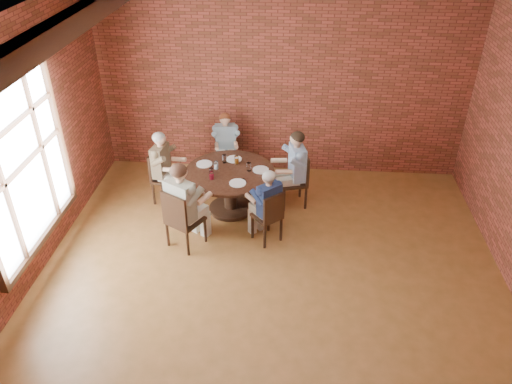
# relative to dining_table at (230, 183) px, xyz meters

# --- Properties ---
(floor) EXTENTS (7.00, 7.00, 0.00)m
(floor) POSITION_rel_dining_table_xyz_m (0.76, -2.00, -0.53)
(floor) COLOR #9D6030
(floor) RESTS_ON ground
(ceiling) EXTENTS (7.00, 7.00, 0.00)m
(ceiling) POSITION_rel_dining_table_xyz_m (0.76, -2.00, 2.87)
(ceiling) COLOR white
(ceiling) RESTS_ON wall_back
(wall_back) EXTENTS (7.00, 0.00, 7.00)m
(wall_back) POSITION_rel_dining_table_xyz_m (0.76, 1.50, 1.17)
(wall_back) COLOR #953B2A
(wall_back) RESTS_ON ground
(ceiling_beam) EXTENTS (0.22, 6.90, 0.26)m
(ceiling_beam) POSITION_rel_dining_table_xyz_m (-1.69, -2.00, 2.74)
(ceiling_beam) COLOR black
(ceiling_beam) RESTS_ON ceiling
(window) EXTENTS (0.10, 2.16, 2.36)m
(window) POSITION_rel_dining_table_xyz_m (-2.42, -1.60, 1.12)
(window) COLOR white
(window) RESTS_ON wall_left
(dining_table) EXTENTS (1.44, 1.44, 0.75)m
(dining_table) POSITION_rel_dining_table_xyz_m (0.00, 0.00, 0.00)
(dining_table) COLOR black
(dining_table) RESTS_ON floor
(chair_a) EXTENTS (0.53, 0.53, 0.94)m
(chair_a) POSITION_rel_dining_table_xyz_m (1.10, 0.29, -0.02)
(chair_a) COLOR black
(chair_a) RESTS_ON floor
(diner_a) EXTENTS (0.77, 0.68, 1.34)m
(diner_a) POSITION_rel_dining_table_xyz_m (1.02, 0.27, 0.14)
(diner_a) COLOR #4068A6
(diner_a) RESTS_ON floor
(chair_b) EXTENTS (0.44, 0.44, 0.88)m
(chair_b) POSITION_rel_dining_table_xyz_m (-0.23, 1.18, -0.04)
(chair_b) COLOR black
(chair_b) RESTS_ON floor
(diner_b) EXTENTS (0.57, 0.66, 1.24)m
(diner_b) POSITION_rel_dining_table_xyz_m (-0.21, 1.11, 0.09)
(diner_b) COLOR #8199A4
(diner_b) RESTS_ON floor
(chair_c) EXTENTS (0.46, 0.46, 0.91)m
(chair_c) POSITION_rel_dining_table_xyz_m (-1.20, 0.22, -0.03)
(chair_c) COLOR black
(chair_c) RESTS_ON floor
(diner_c) EXTENTS (0.69, 0.60, 1.28)m
(diner_c) POSITION_rel_dining_table_xyz_m (-1.12, 0.20, 0.11)
(diner_c) COLOR brown
(diner_c) RESTS_ON floor
(chair_d) EXTENTS (0.62, 0.62, 0.97)m
(chair_d) POSITION_rel_dining_table_xyz_m (-0.60, -1.04, -0.01)
(chair_d) COLOR black
(chair_d) RESTS_ON floor
(diner_d) EXTENTS (0.84, 0.89, 1.40)m
(diner_d) POSITION_rel_dining_table_xyz_m (-0.55, -0.95, 0.17)
(diner_d) COLOR tan
(diner_d) RESTS_ON floor
(chair_e) EXTENTS (0.52, 0.52, 0.87)m
(chair_e) POSITION_rel_dining_table_xyz_m (0.69, -0.80, -0.05)
(chair_e) COLOR black
(chair_e) RESTS_ON floor
(diner_e) EXTENTS (0.72, 0.73, 1.22)m
(diner_e) POSITION_rel_dining_table_xyz_m (0.65, -0.74, 0.08)
(diner_e) COLOR #1A274B
(diner_e) RESTS_ON floor
(plate_a) EXTENTS (0.26, 0.26, 0.01)m
(plate_a) POSITION_rel_dining_table_xyz_m (0.49, 0.07, 0.23)
(plate_a) COLOR white
(plate_a) RESTS_ON dining_table
(plate_b) EXTENTS (0.26, 0.26, 0.01)m
(plate_b) POSITION_rel_dining_table_xyz_m (0.02, 0.39, 0.23)
(plate_b) COLOR white
(plate_b) RESTS_ON dining_table
(plate_c) EXTENTS (0.26, 0.26, 0.01)m
(plate_c) POSITION_rel_dining_table_xyz_m (-0.44, 0.18, 0.23)
(plate_c) COLOR white
(plate_c) RESTS_ON dining_table
(plate_d) EXTENTS (0.26, 0.26, 0.01)m
(plate_d) POSITION_rel_dining_table_xyz_m (0.17, -0.37, 0.23)
(plate_d) COLOR white
(plate_d) RESTS_ON dining_table
(glass_a) EXTENTS (0.07, 0.07, 0.14)m
(glass_a) POSITION_rel_dining_table_xyz_m (0.31, 0.04, 0.29)
(glass_a) COLOR white
(glass_a) RESTS_ON dining_table
(glass_b) EXTENTS (0.07, 0.07, 0.14)m
(glass_b) POSITION_rel_dining_table_xyz_m (0.08, 0.25, 0.29)
(glass_b) COLOR white
(glass_b) RESTS_ON dining_table
(glass_c) EXTENTS (0.07, 0.07, 0.14)m
(glass_c) POSITION_rel_dining_table_xyz_m (-0.12, 0.28, 0.29)
(glass_c) COLOR white
(glass_c) RESTS_ON dining_table
(glass_d) EXTENTS (0.07, 0.07, 0.14)m
(glass_d) POSITION_rel_dining_table_xyz_m (-0.23, 0.05, 0.29)
(glass_d) COLOR white
(glass_d) RESTS_ON dining_table
(glass_e) EXTENTS (0.07, 0.07, 0.14)m
(glass_e) POSITION_rel_dining_table_xyz_m (-0.27, -0.18, 0.29)
(glass_e) COLOR white
(glass_e) RESTS_ON dining_table
(glass_f) EXTENTS (0.07, 0.07, 0.14)m
(glass_f) POSITION_rel_dining_table_xyz_m (-0.25, -0.27, 0.29)
(glass_f) COLOR white
(glass_f) RESTS_ON dining_table
(smartphone) EXTENTS (0.12, 0.15, 0.01)m
(smartphone) POSITION_rel_dining_table_xyz_m (0.26, -0.29, 0.23)
(smartphone) COLOR black
(smartphone) RESTS_ON dining_table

